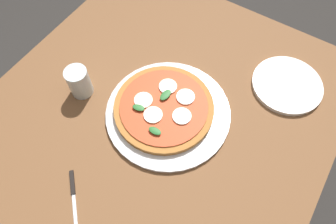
{
  "coord_description": "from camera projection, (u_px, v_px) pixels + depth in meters",
  "views": [
    {
      "loc": [
        0.36,
        0.27,
        1.57
      ],
      "look_at": [
        -0.02,
        0.03,
        0.76
      ],
      "focal_mm": 33.14,
      "sensor_mm": 36.0,
      "label": 1
    }
  ],
  "objects": [
    {
      "name": "serving_tray",
      "position": [
        168.0,
        113.0,
        0.93
      ],
      "size": [
        0.37,
        0.37,
        0.01
      ],
      "primitive_type": "cylinder",
      "color": "silver",
      "rests_on": "dining_table"
    },
    {
      "name": "glass_cup",
      "position": [
        79.0,
        82.0,
        0.94
      ],
      "size": [
        0.07,
        0.07,
        0.1
      ],
      "primitive_type": "cylinder",
      "color": "silver",
      "rests_on": "dining_table"
    },
    {
      "name": "dining_table",
      "position": [
        157.0,
        131.0,
        1.03
      ],
      "size": [
        1.12,
        1.0,
        0.75
      ],
      "color": "brown",
      "rests_on": "ground_plane"
    },
    {
      "name": "ground_plane",
      "position": [
        161.0,
        185.0,
        1.59
      ],
      "size": [
        6.0,
        6.0,
        0.0
      ],
      "primitive_type": "plane",
      "color": "#2D2B28"
    },
    {
      "name": "knife",
      "position": [
        73.0,
        195.0,
        0.82
      ],
      "size": [
        0.14,
        0.14,
        0.01
      ],
      "color": "black",
      "rests_on": "dining_table"
    },
    {
      "name": "pizza",
      "position": [
        164.0,
        107.0,
        0.92
      ],
      "size": [
        0.3,
        0.3,
        0.03
      ],
      "color": "#B27033",
      "rests_on": "serving_tray"
    },
    {
      "name": "plate_white",
      "position": [
        287.0,
        85.0,
        0.98
      ],
      "size": [
        0.22,
        0.22,
        0.01
      ],
      "primitive_type": "cylinder",
      "color": "white",
      "rests_on": "dining_table"
    }
  ]
}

